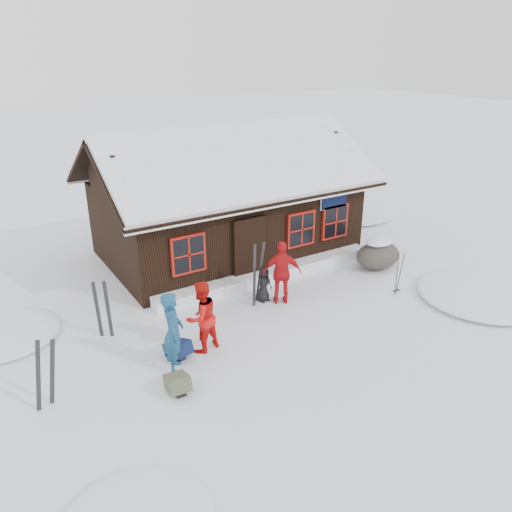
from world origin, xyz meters
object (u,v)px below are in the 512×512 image
(skier_orange_left, at_px, (201,317))
(boulder, at_px, (378,255))
(ski_pair_left, at_px, (45,375))
(skier_crouched, at_px, (264,284))
(ski_poles, at_px, (398,274))
(backpack_olive, at_px, (178,386))
(skier_teal, at_px, (173,332))
(backpack_blue, at_px, (178,351))
(skier_orange_right, at_px, (282,273))

(skier_orange_left, bearing_deg, boulder, 176.58)
(ski_pair_left, bearing_deg, boulder, 11.46)
(skier_crouched, bearing_deg, ski_poles, -33.68)
(skier_crouched, height_order, boulder, skier_crouched)
(ski_pair_left, bearing_deg, backpack_olive, -19.48)
(skier_orange_left, xyz_separation_m, skier_crouched, (2.58, 1.31, -0.36))
(skier_teal, relative_size, boulder, 1.23)
(backpack_olive, bearing_deg, skier_crouched, 37.98)
(skier_crouched, height_order, backpack_olive, skier_crouched)
(boulder, xyz_separation_m, ski_pair_left, (-10.48, -1.45, 0.27))
(skier_teal, xyz_separation_m, skier_orange_left, (0.87, 0.38, -0.07))
(skier_orange_left, relative_size, backpack_olive, 3.01)
(boulder, bearing_deg, skier_teal, -168.08)
(skier_crouched, height_order, backpack_blue, skier_crouched)
(skier_teal, bearing_deg, backpack_blue, -10.90)
(ski_pair_left, relative_size, backpack_blue, 2.67)
(skier_crouched, height_order, ski_poles, ski_poles)
(ski_pair_left, distance_m, ski_poles, 9.65)
(ski_pair_left, relative_size, backpack_olive, 2.66)
(boulder, bearing_deg, ski_poles, -116.91)
(skier_crouched, bearing_deg, backpack_olive, -155.09)
(skier_orange_right, relative_size, backpack_blue, 3.14)
(skier_teal, height_order, backpack_blue, skier_teal)
(skier_orange_right, bearing_deg, skier_orange_left, 47.39)
(skier_orange_right, distance_m, backpack_olive, 4.69)
(boulder, distance_m, backpack_olive, 8.50)
(boulder, height_order, ski_poles, ski_poles)
(skier_orange_left, height_order, ski_poles, skier_orange_left)
(skier_orange_left, relative_size, skier_orange_right, 0.96)
(boulder, bearing_deg, skier_orange_right, -175.49)
(skier_orange_left, xyz_separation_m, skier_orange_right, (2.95, 0.96, 0.04))
(backpack_blue, bearing_deg, ski_poles, -17.42)
(skier_orange_right, xyz_separation_m, boulder, (4.02, 0.32, -0.46))
(skier_orange_left, height_order, backpack_blue, skier_orange_left)
(ski_poles, xyz_separation_m, backpack_olive, (-7.31, -0.82, -0.45))
(boulder, xyz_separation_m, backpack_olive, (-8.14, -2.45, -0.30))
(skier_orange_left, relative_size, ski_pair_left, 1.13)
(skier_orange_left, bearing_deg, backpack_olive, 31.53)
(boulder, bearing_deg, backpack_olive, -163.25)
(ski_pair_left, distance_m, backpack_olive, 2.61)
(ski_poles, height_order, backpack_blue, ski_poles)
(skier_orange_left, height_order, skier_crouched, skier_orange_left)
(skier_crouched, distance_m, ski_pair_left, 6.26)
(skier_orange_left, relative_size, ski_poles, 1.36)
(ski_poles, bearing_deg, ski_pair_left, 178.95)
(skier_crouched, bearing_deg, backpack_blue, -166.57)
(skier_orange_left, distance_m, ski_pair_left, 3.51)
(skier_crouched, bearing_deg, skier_orange_right, -51.71)
(skier_teal, xyz_separation_m, ski_pair_left, (-2.63, 0.20, -0.22))
(skier_teal, bearing_deg, ski_poles, -68.33)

